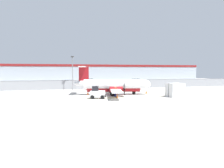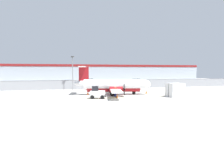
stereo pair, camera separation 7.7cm
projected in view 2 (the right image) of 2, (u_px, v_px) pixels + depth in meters
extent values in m
plane|color=#BCB7AD|center=(123.00, 99.00, 29.00)|extent=(140.00, 140.00, 0.00)
cube|color=yellow|center=(119.00, 98.00, 30.93)|extent=(84.00, 0.20, 0.01)
cube|color=gray|center=(100.00, 84.00, 46.35)|extent=(98.00, 0.04, 2.00)
cylinder|color=slate|center=(100.00, 80.00, 46.28)|extent=(98.00, 0.10, 0.10)
cube|color=#38383A|center=(93.00, 85.00, 57.54)|extent=(98.00, 17.00, 0.12)
cube|color=#A8B2BC|center=(85.00, 73.00, 75.24)|extent=(91.00, 8.00, 6.50)
cube|color=maroon|center=(86.00, 65.00, 71.18)|extent=(91.00, 0.20, 0.80)
cylinder|color=white|center=(113.00, 85.00, 34.86)|extent=(10.45, 3.85, 1.90)
ellipsoid|color=white|center=(144.00, 85.00, 35.14)|extent=(2.68, 2.23, 1.80)
ellipsoid|color=white|center=(82.00, 84.00, 34.57)|extent=(3.05, 1.59, 1.05)
cylinder|color=maroon|center=(113.00, 88.00, 34.90)|extent=(9.33, 3.24, 1.48)
cube|color=white|center=(114.00, 88.00, 34.91)|extent=(4.66, 16.01, 0.18)
cylinder|color=maroon|center=(114.00, 87.00, 37.51)|extent=(2.33, 1.31, 0.90)
cone|color=black|center=(120.00, 87.00, 37.57)|extent=(0.53, 0.52, 0.44)
cylinder|color=#262626|center=(121.00, 87.00, 37.58)|extent=(0.44, 2.07, 2.10)
cylinder|color=maroon|center=(116.00, 89.00, 32.33)|extent=(2.33, 1.31, 0.90)
cone|color=black|center=(123.00, 89.00, 32.39)|extent=(0.53, 0.52, 0.44)
cylinder|color=#262626|center=(124.00, 89.00, 32.39)|extent=(0.44, 2.07, 2.10)
cube|color=maroon|center=(84.00, 76.00, 34.50)|extent=(1.70, 0.51, 3.10)
cube|color=white|center=(83.00, 67.00, 34.39)|extent=(2.01, 4.92, 0.14)
cylinder|color=#59595B|center=(134.00, 90.00, 35.12)|extent=(0.16, 0.16, 0.97)
cylinder|color=black|center=(134.00, 93.00, 35.15)|extent=(0.63, 0.33, 0.60)
cylinder|color=#59595B|center=(111.00, 89.00, 37.11)|extent=(0.16, 0.16, 0.90)
cylinder|color=black|center=(111.00, 91.00, 37.14)|extent=(0.79, 0.36, 0.76)
cylinder|color=#59595B|center=(112.00, 91.00, 32.71)|extent=(0.16, 0.16, 0.90)
cylinder|color=black|center=(112.00, 94.00, 32.74)|extent=(0.79, 0.36, 0.76)
cube|color=silver|center=(98.00, 94.00, 29.97)|extent=(2.41, 1.64, 0.90)
cube|color=black|center=(95.00, 88.00, 29.92)|extent=(1.13, 1.20, 0.70)
cube|color=black|center=(105.00, 96.00, 29.96)|extent=(0.44, 1.10, 0.30)
cylinder|color=black|center=(103.00, 96.00, 30.58)|extent=(0.59, 0.32, 0.56)
cylinder|color=black|center=(102.00, 97.00, 29.38)|extent=(0.59, 0.32, 0.56)
cylinder|color=black|center=(93.00, 96.00, 30.61)|extent=(0.59, 0.32, 0.56)
cylinder|color=black|center=(92.00, 97.00, 29.41)|extent=(0.59, 0.32, 0.56)
cylinder|color=#191E4C|center=(116.00, 94.00, 32.09)|extent=(0.23, 0.23, 0.85)
cylinder|color=#191E4C|center=(115.00, 94.00, 32.20)|extent=(0.23, 0.23, 0.85)
cylinder|color=yellow|center=(115.00, 90.00, 32.10)|extent=(0.48, 0.48, 0.60)
cylinder|color=yellow|center=(116.00, 89.00, 31.98)|extent=(0.14, 0.14, 0.55)
cylinder|color=yellow|center=(114.00, 89.00, 32.21)|extent=(0.14, 0.14, 0.55)
sphere|color=tan|center=(115.00, 87.00, 32.07)|extent=(0.22, 0.22, 0.22)
cube|color=silver|center=(175.00, 90.00, 31.91)|extent=(2.62, 2.27, 2.20)
cube|color=#333338|center=(175.00, 90.00, 31.91)|extent=(2.43, 0.37, 2.20)
cube|color=orange|center=(117.00, 98.00, 30.78)|extent=(0.36, 0.36, 0.04)
cone|color=orange|center=(117.00, 96.00, 30.76)|extent=(0.28, 0.28, 0.60)
cylinder|color=white|center=(117.00, 95.00, 30.75)|extent=(0.17, 0.17, 0.08)
cube|color=orange|center=(146.00, 93.00, 36.64)|extent=(0.36, 0.36, 0.04)
cone|color=orange|center=(146.00, 92.00, 36.62)|extent=(0.28, 0.28, 0.60)
cylinder|color=white|center=(146.00, 91.00, 36.61)|extent=(0.17, 0.17, 0.08)
cube|color=orange|center=(88.00, 95.00, 34.68)|extent=(0.36, 0.36, 0.04)
cone|color=orange|center=(88.00, 93.00, 34.66)|extent=(0.28, 0.28, 0.60)
cylinder|color=white|center=(88.00, 92.00, 34.66)|extent=(0.17, 0.17, 0.08)
cube|color=silver|center=(37.00, 85.00, 49.20)|extent=(4.36, 2.16, 0.80)
cube|color=#262D38|center=(37.00, 82.00, 49.17)|extent=(2.36, 1.80, 0.56)
cylinder|color=black|center=(30.00, 86.00, 48.14)|extent=(0.62, 0.27, 0.60)
cylinder|color=black|center=(32.00, 86.00, 49.92)|extent=(0.62, 0.27, 0.60)
cylinder|color=black|center=(42.00, 86.00, 48.51)|extent=(0.62, 0.27, 0.60)
cylinder|color=black|center=(43.00, 86.00, 50.29)|extent=(0.62, 0.27, 0.60)
cube|color=gray|center=(70.00, 83.00, 54.54)|extent=(4.29, 1.94, 0.80)
cube|color=#262D38|center=(70.00, 81.00, 54.46)|extent=(2.29, 1.68, 0.56)
cylinder|color=black|center=(75.00, 84.00, 55.70)|extent=(0.61, 0.23, 0.60)
cylinder|color=black|center=(75.00, 85.00, 53.94)|extent=(0.61, 0.23, 0.60)
cylinder|color=black|center=(65.00, 84.00, 55.18)|extent=(0.61, 0.23, 0.60)
cylinder|color=black|center=(65.00, 85.00, 53.41)|extent=(0.61, 0.23, 0.60)
cube|color=#B28C19|center=(89.00, 82.00, 63.32)|extent=(4.39, 2.25, 0.80)
cube|color=#262D38|center=(89.00, 80.00, 63.33)|extent=(2.39, 1.84, 0.56)
cylinder|color=black|center=(85.00, 83.00, 61.99)|extent=(0.62, 0.28, 0.60)
cylinder|color=black|center=(84.00, 83.00, 63.65)|extent=(0.62, 0.28, 0.60)
cylinder|color=black|center=(94.00, 83.00, 63.02)|extent=(0.62, 0.28, 0.60)
cylinder|color=black|center=(92.00, 82.00, 64.69)|extent=(0.62, 0.28, 0.60)
cube|color=silver|center=(115.00, 83.00, 55.32)|extent=(4.27, 1.87, 0.80)
cube|color=#262D38|center=(116.00, 81.00, 55.31)|extent=(2.26, 1.65, 0.56)
cylinder|color=black|center=(111.00, 85.00, 54.18)|extent=(0.61, 0.22, 0.60)
cylinder|color=black|center=(110.00, 84.00, 55.94)|extent=(0.61, 0.22, 0.60)
cylinder|color=black|center=(121.00, 85.00, 54.75)|extent=(0.61, 0.22, 0.60)
cylinder|color=black|center=(119.00, 84.00, 56.51)|extent=(0.61, 0.22, 0.60)
cube|color=black|center=(136.00, 82.00, 63.51)|extent=(4.30, 1.97, 0.80)
cube|color=#262D38|center=(136.00, 80.00, 63.49)|extent=(2.30, 1.70, 0.56)
cylinder|color=black|center=(132.00, 83.00, 62.40)|extent=(0.61, 0.24, 0.60)
cylinder|color=black|center=(131.00, 83.00, 64.17)|extent=(0.61, 0.24, 0.60)
cylinder|color=black|center=(141.00, 83.00, 62.90)|extent=(0.61, 0.24, 0.60)
cylinder|color=black|center=(139.00, 82.00, 64.67)|extent=(0.61, 0.24, 0.60)
cylinder|color=slate|center=(73.00, 74.00, 42.39)|extent=(0.16, 0.16, 7.00)
cube|color=#333333|center=(72.00, 57.00, 42.16)|extent=(0.70, 0.30, 0.24)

